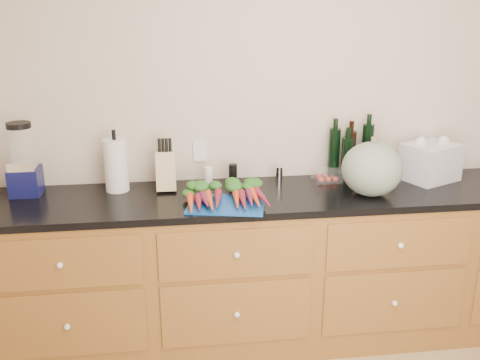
{
  "coord_description": "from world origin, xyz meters",
  "views": [
    {
      "loc": [
        -0.76,
        -1.53,
        1.98
      ],
      "look_at": [
        -0.41,
        1.2,
        1.06
      ],
      "focal_mm": 40.0,
      "sensor_mm": 36.0,
      "label": 1
    }
  ],
  "objects": [
    {
      "name": "cabinets",
      "position": [
        0.0,
        1.3,
        0.45
      ],
      "size": [
        3.6,
        0.64,
        0.9
      ],
      "color": "brown",
      "rests_on": "ground"
    },
    {
      "name": "carrots",
      "position": [
        -0.49,
        1.19,
        0.98
      ],
      "size": [
        0.46,
        0.34,
        0.07
      ],
      "color": "#DD431A",
      "rests_on": "cutting_board"
    },
    {
      "name": "countertop",
      "position": [
        0.0,
        1.3,
        0.92
      ],
      "size": [
        3.64,
        0.62,
        0.04
      ],
      "primitive_type": "cube",
      "color": "black",
      "rests_on": "cabinets"
    },
    {
      "name": "grinder_salt",
      "position": [
        -0.56,
        1.48,
        1.0
      ],
      "size": [
        0.05,
        0.05,
        0.11
      ],
      "primitive_type": "cylinder",
      "color": "white",
      "rests_on": "countertop"
    },
    {
      "name": "blender_appliance",
      "position": [
        -1.59,
        1.46,
        1.12
      ],
      "size": [
        0.16,
        0.16,
        0.41
      ],
      "color": "#0E1045",
      "rests_on": "countertop"
    },
    {
      "name": "tomato_box",
      "position": [
        0.16,
        1.47,
        0.98
      ],
      "size": [
        0.17,
        0.13,
        0.08
      ],
      "primitive_type": "cube",
      "color": "white",
      "rests_on": "countertop"
    },
    {
      "name": "squash",
      "position": [
        0.34,
        1.2,
        1.09
      ],
      "size": [
        0.34,
        0.34,
        0.31
      ],
      "primitive_type": "ellipsoid",
      "color": "slate",
      "rests_on": "countertop"
    },
    {
      "name": "knife_block",
      "position": [
        -0.81,
        1.44,
        1.05
      ],
      "size": [
        0.11,
        0.11,
        0.22
      ],
      "primitive_type": "cube",
      "color": "tan",
      "rests_on": "countertop"
    },
    {
      "name": "grocery_bag",
      "position": [
        0.79,
        1.42,
        1.05
      ],
      "size": [
        0.38,
        0.35,
        0.22
      ],
      "primitive_type": null,
      "rotation": [
        0.0,
        0.0,
        0.42
      ],
      "color": "silver",
      "rests_on": "countertop"
    },
    {
      "name": "cutting_board",
      "position": [
        -0.49,
        1.14,
        0.95
      ],
      "size": [
        0.46,
        0.38,
        0.01
      ],
      "primitive_type": "cube",
      "rotation": [
        0.0,
        0.0,
        -0.2
      ],
      "color": "#114696",
      "rests_on": "countertop"
    },
    {
      "name": "grinder_pepper",
      "position": [
        -0.41,
        1.48,
        1.0
      ],
      "size": [
        0.05,
        0.05,
        0.12
      ],
      "primitive_type": "cylinder",
      "color": "black",
      "rests_on": "countertop"
    },
    {
      "name": "paper_towel",
      "position": [
        -1.09,
        1.46,
        1.09
      ],
      "size": [
        0.13,
        0.13,
        0.3
      ],
      "primitive_type": "cylinder",
      "color": "white",
      "rests_on": "countertop"
    },
    {
      "name": "wall_back",
      "position": [
        0.0,
        1.62,
        1.3
      ],
      "size": [
        4.1,
        0.05,
        2.6
      ],
      "primitive_type": "cube",
      "color": "beige",
      "rests_on": "ground"
    },
    {
      "name": "bottles",
      "position": [
        0.31,
        1.51,
        1.09
      ],
      "size": [
        0.28,
        0.14,
        0.33
      ],
      "color": "black",
      "rests_on": "countertop"
    },
    {
      "name": "canister_chrome",
      "position": [
        -0.13,
        1.48,
        0.99
      ],
      "size": [
        0.04,
        0.04,
        0.1
      ],
      "primitive_type": "cylinder",
      "color": "silver",
      "rests_on": "countertop"
    }
  ]
}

